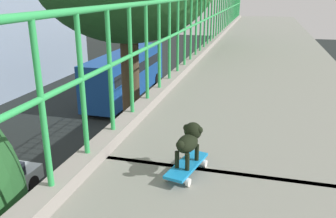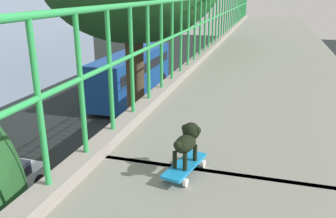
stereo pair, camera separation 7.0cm
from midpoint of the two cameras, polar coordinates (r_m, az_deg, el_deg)
name	(u,v)px [view 1 (the left image)]	position (r m, az deg, el deg)	size (l,w,h in m)	color
green_railing	(49,162)	(2.65, -19.57, -8.12)	(0.20, 37.17, 1.33)	gray
city_bus	(127,72)	(26.26, -6.79, 6.02)	(2.53, 10.81, 3.28)	navy
toy_skateboard	(187,166)	(2.94, 2.38, -9.24)	(0.29, 0.56, 0.09)	#1784C9
small_dog	(189,139)	(2.88, 2.79, -4.97)	(0.21, 0.38, 0.33)	black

